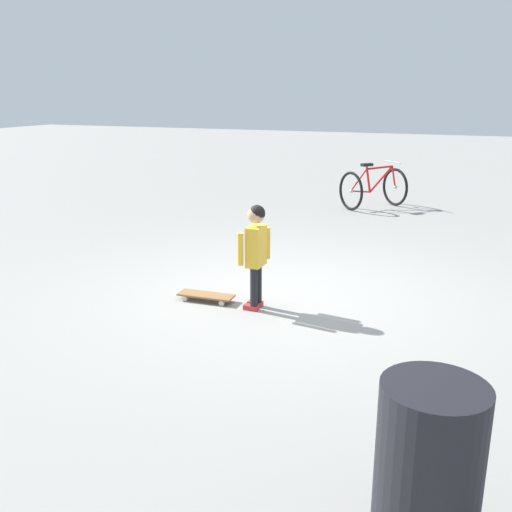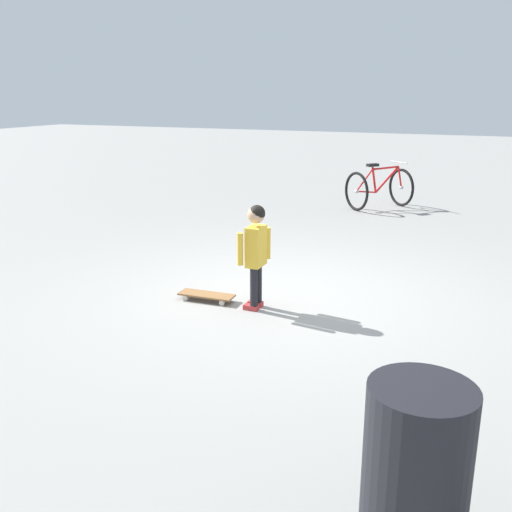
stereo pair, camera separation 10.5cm
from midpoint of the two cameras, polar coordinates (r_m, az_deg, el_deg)
name	(u,v)px [view 1 (the left image)]	position (r m, az deg, el deg)	size (l,w,h in m)	color
ground_plane	(286,295)	(6.18, 2.55, -3.90)	(50.00, 50.00, 0.00)	gray
child_person	(256,246)	(5.60, -0.55, 1.05)	(0.37, 0.22, 1.06)	black
skateboard	(206,296)	(6.01, -5.50, -3.95)	(0.22, 0.60, 0.07)	olive
bicycle_near	(374,188)	(10.94, 11.36, 6.69)	(1.27, 1.24, 0.85)	black
trash_bin	(428,469)	(2.93, 15.73, -19.73)	(0.49, 0.49, 0.86)	black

